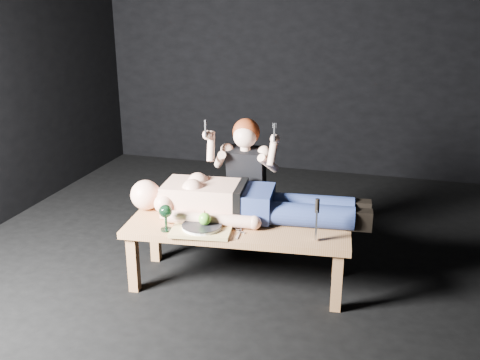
{
  "coord_description": "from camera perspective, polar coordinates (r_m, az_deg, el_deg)",
  "views": [
    {
      "loc": [
        0.72,
        -3.43,
        1.91
      ],
      "look_at": [
        -0.19,
        -0.18,
        0.75
      ],
      "focal_mm": 39.92,
      "sensor_mm": 36.0,
      "label": 1
    }
  ],
  "objects": [
    {
      "name": "knife_flat",
      "position": [
        3.48,
        -0.13,
        -5.78
      ],
      "size": [
        0.03,
        0.16,
        0.01
      ],
      "primitive_type": "cube",
      "rotation": [
        0.0,
        0.0,
        0.09
      ],
      "color": "#B2B2B7",
      "rests_on": "table"
    },
    {
      "name": "apple",
      "position": [
        3.51,
        -3.78,
        -4.16
      ],
      "size": [
        0.08,
        0.08,
        0.08
      ],
      "primitive_type": "sphere",
      "color": "#3F931F",
      "rests_on": "plate"
    },
    {
      "name": "plate",
      "position": [
        3.53,
        -4.1,
        -4.96
      ],
      "size": [
        0.29,
        0.29,
        0.02
      ],
      "primitive_type": "cylinder",
      "rotation": [
        0.0,
        0.0,
        0.13
      ],
      "color": "white",
      "rests_on": "serving_tray"
    },
    {
      "name": "carving_knife",
      "position": [
        3.37,
        8.19,
        -4.26
      ],
      "size": [
        0.04,
        0.04,
        0.28
      ],
      "primitive_type": null,
      "rotation": [
        0.0,
        0.0,
        0.09
      ],
      "color": "#B2B2B7",
      "rests_on": "table"
    },
    {
      "name": "table",
      "position": [
        3.73,
        -0.21,
        -7.89
      ],
      "size": [
        1.56,
        0.7,
        0.45
      ],
      "primitive_type": "cube",
      "rotation": [
        0.0,
        0.0,
        0.09
      ],
      "color": "#9C6E43",
      "rests_on": "ground"
    },
    {
      "name": "fork_flat",
      "position": [
        3.53,
        -5.79,
        -5.53
      ],
      "size": [
        0.03,
        0.16,
        0.01
      ],
      "primitive_type": "cube",
      "rotation": [
        0.0,
        0.0,
        -0.07
      ],
      "color": "#B2B2B7",
      "rests_on": "table"
    },
    {
      "name": "spoon_flat",
      "position": [
        3.54,
        -0.37,
        -5.33
      ],
      "size": [
        0.15,
        0.09,
        0.01
      ],
      "primitive_type": "cube",
      "rotation": [
        0.0,
        0.0,
        1.03
      ],
      "color": "#B2B2B7",
      "rests_on": "table"
    },
    {
      "name": "goblet",
      "position": [
        3.54,
        -7.94,
        -4.01
      ],
      "size": [
        0.1,
        0.1,
        0.18
      ],
      "primitive_type": null,
      "rotation": [
        0.0,
        0.0,
        0.09
      ],
      "color": "black",
      "rests_on": "table"
    },
    {
      "name": "back_wall",
      "position": [
        5.98,
        9.02,
        14.83
      ],
      "size": [
        5.0,
        0.0,
        5.0
      ],
      "primitive_type": "plane",
      "rotation": [
        1.57,
        0.0,
        0.0
      ],
      "color": "black",
      "rests_on": "ground"
    },
    {
      "name": "kneeling_woman",
      "position": [
        4.07,
        0.91,
        -0.41
      ],
      "size": [
        0.61,
        0.68,
        1.12
      ],
      "primitive_type": null,
      "rotation": [
        0.0,
        0.0,
        0.03
      ],
      "color": "black",
      "rests_on": "ground"
    },
    {
      "name": "serving_tray",
      "position": [
        3.53,
        -4.09,
        -5.28
      ],
      "size": [
        0.42,
        0.33,
        0.02
      ],
      "primitive_type": "cube",
      "rotation": [
        0.0,
        0.0,
        0.13
      ],
      "color": "tan",
      "rests_on": "table"
    },
    {
      "name": "lying_man",
      "position": [
        3.7,
        0.91,
        -1.96
      ],
      "size": [
        1.63,
        0.63,
        0.28
      ],
      "primitive_type": null,
      "rotation": [
        0.0,
        0.0,
        0.09
      ],
      "color": "#E2A98E",
      "rests_on": "table"
    },
    {
      "name": "ground",
      "position": [
        3.99,
        3.38,
        -9.67
      ],
      "size": [
        5.0,
        5.0,
        0.0
      ],
      "primitive_type": "plane",
      "color": "black",
      "rests_on": "ground"
    }
  ]
}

